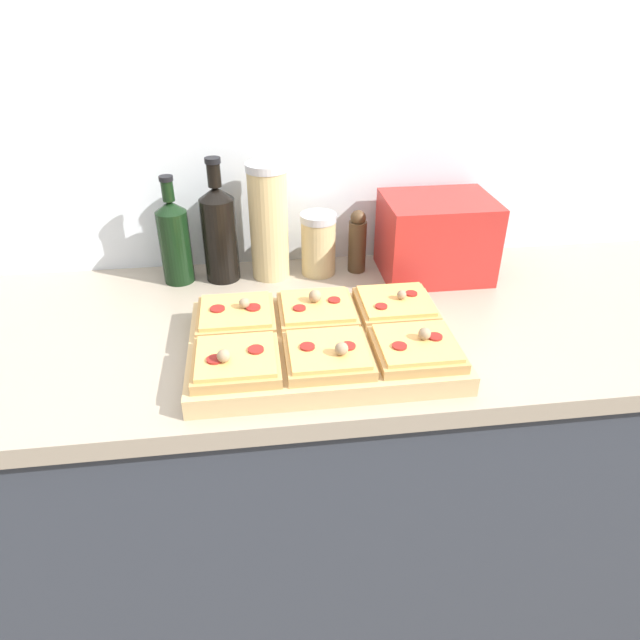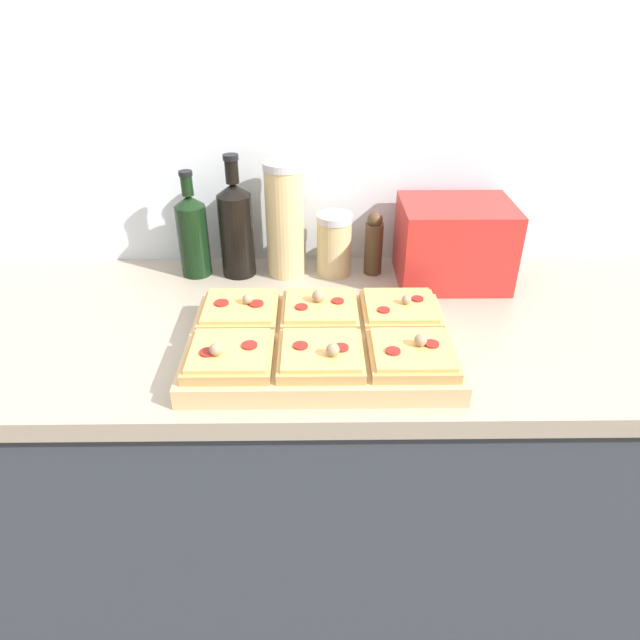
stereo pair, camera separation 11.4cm
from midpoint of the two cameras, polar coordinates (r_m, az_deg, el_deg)
The scene contains 15 objects.
wall_back at distance 1.46m, azimuth -0.54°, elevation 18.63°, with size 6.00×0.06×2.50m.
kitchen_counter at distance 1.54m, azimuth -0.34°, elevation -14.88°, with size 2.63×0.67×0.92m.
cutting_board at distance 1.14m, azimuth 2.89°, elevation -2.60°, with size 0.52×0.35×0.04m, color tan.
pizza_slice_back_left at distance 1.19m, azimuth -5.35°, elevation 0.92°, with size 0.16×0.15×0.05m.
pizza_slice_back_center at distance 1.19m, azimuth 2.71°, elevation 0.99°, with size 0.16×0.15×0.05m.
pizza_slice_back_right at distance 1.21m, azimuth 10.68°, elevation 0.99°, with size 0.16×0.15×0.05m.
pizza_slice_front_left at distance 1.05m, azimuth -6.01°, elevation -3.59°, with size 0.16×0.15×0.05m.
pizza_slice_front_center at distance 1.05m, azimuth 3.21°, elevation -3.54°, with size 0.16×0.15×0.05m.
pizza_slice_front_right at distance 1.07m, azimuth 12.18°, elevation -3.39°, with size 0.16×0.15×0.05m.
olive_oil_bottle at distance 1.44m, azimuth -10.39°, elevation 8.43°, with size 0.07×0.07×0.26m.
wine_bottle at distance 1.42m, azimuth -6.09°, elevation 9.13°, with size 0.08×0.08×0.30m.
grain_jar_tall at distance 1.40m, azimuth -1.19°, elevation 9.93°, with size 0.10×0.10×0.29m.
grain_jar_short at distance 1.43m, azimuth 3.72°, elevation 7.53°, with size 0.09×0.09×0.16m.
pepper_mill at distance 1.44m, azimuth 7.67°, elevation 7.50°, with size 0.04×0.04×0.16m.
toaster_oven at distance 1.44m, azimuth 15.49°, elevation 7.40°, with size 0.29×0.20×0.20m.
Camera 2 is at (0.05, -0.75, 1.56)m, focal length 32.00 mm.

